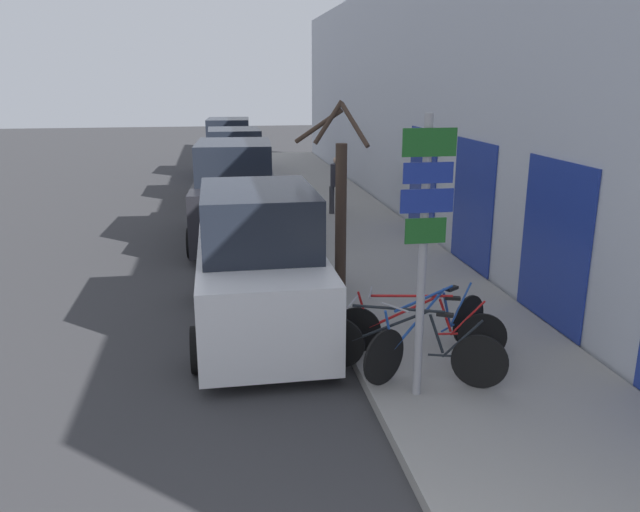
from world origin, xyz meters
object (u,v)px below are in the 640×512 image
(bicycle_0, at_px, (407,347))
(street_tree, at_px, (340,204))
(bicycle_2, at_px, (419,329))
(parked_car_3, at_px, (229,150))
(parked_car_1, at_px, (236,197))
(parked_car_2, at_px, (235,167))
(bicycle_1, at_px, (429,333))
(signpost, at_px, (424,241))
(pedestrian_near, at_px, (337,181))
(parked_car_0, at_px, (259,267))

(bicycle_0, distance_m, street_tree, 3.75)
(bicycle_2, xyz_separation_m, parked_car_3, (-2.02, 18.18, 0.48))
(parked_car_1, height_order, parked_car_2, parked_car_1)
(bicycle_1, xyz_separation_m, street_tree, (-0.57, 3.21, 1.10))
(signpost, height_order, parked_car_3, signpost)
(parked_car_1, bearing_deg, pedestrian_near, 39.44)
(bicycle_0, relative_size, parked_car_0, 0.49)
(parked_car_3, bearing_deg, pedestrian_near, -69.70)
(parked_car_2, bearing_deg, parked_car_1, -92.09)
(bicycle_1, bearing_deg, parked_car_0, 14.75)
(bicycle_0, height_order, street_tree, street_tree)
(bicycle_2, relative_size, parked_car_0, 0.50)
(signpost, relative_size, parked_car_1, 0.71)
(parked_car_0, distance_m, parked_car_1, 5.59)
(bicycle_1, bearing_deg, parked_car_1, -16.92)
(parked_car_1, relative_size, pedestrian_near, 2.92)
(bicycle_0, bearing_deg, pedestrian_near, 22.30)
(bicycle_2, height_order, parked_car_2, parked_car_2)
(bicycle_2, bearing_deg, bicycle_1, -145.59)
(parked_car_2, height_order, pedestrian_near, parked_car_2)
(parked_car_1, relative_size, street_tree, 1.40)
(bicycle_0, distance_m, parked_car_3, 18.85)
(pedestrian_near, bearing_deg, parked_car_3, 109.70)
(parked_car_2, bearing_deg, street_tree, -81.71)
(bicycle_0, bearing_deg, parked_car_3, 33.31)
(parked_car_0, xyz_separation_m, parked_car_2, (0.04, 11.22, -0.00))
(bicycle_2, distance_m, street_tree, 3.24)
(parked_car_0, relative_size, parked_car_3, 0.97)
(pedestrian_near, bearing_deg, bicycle_1, -90.82)
(parked_car_0, xyz_separation_m, pedestrian_near, (2.69, 7.66, 0.05))
(bicycle_0, height_order, parked_car_2, parked_car_2)
(bicycle_2, distance_m, parked_car_3, 18.30)
(bicycle_2, bearing_deg, street_tree, 27.04)
(bicycle_2, xyz_separation_m, parked_car_2, (-1.97, 12.86, 0.48))
(bicycle_1, xyz_separation_m, parked_car_1, (-2.23, 7.44, 0.52))
(signpost, relative_size, parked_car_0, 0.73)
(signpost, xyz_separation_m, bicycle_0, (0.01, 0.46, -1.48))
(bicycle_2, bearing_deg, parked_car_3, 23.86)
(parked_car_2, xyz_separation_m, street_tree, (1.47, -9.87, 0.65))
(bicycle_1, bearing_deg, pedestrian_near, -37.25)
(bicycle_1, distance_m, parked_car_1, 7.78)
(bicycle_0, distance_m, parked_car_0, 2.82)
(parked_car_0, distance_m, pedestrian_near, 8.12)
(parked_car_0, distance_m, parked_car_2, 11.22)
(bicycle_1, xyz_separation_m, bicycle_2, (-0.07, 0.22, -0.03))
(parked_car_1, distance_m, pedestrian_near, 3.51)
(bicycle_2, height_order, parked_car_1, parked_car_1)
(bicycle_0, distance_m, bicycle_2, 0.68)
(signpost, xyz_separation_m, bicycle_2, (0.36, 1.04, -1.50))
(bicycle_1, distance_m, parked_car_3, 18.52)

